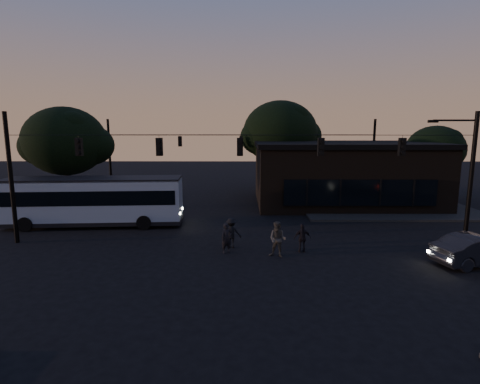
{
  "coord_description": "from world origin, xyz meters",
  "views": [
    {
      "loc": [
        0.15,
        -16.94,
        6.52
      ],
      "look_at": [
        0.0,
        4.0,
        3.0
      ],
      "focal_mm": 28.0,
      "sensor_mm": 36.0,
      "label": 1
    }
  ],
  "objects_px": {
    "car": "(479,250)",
    "pedestrian_b": "(278,239)",
    "bus": "(95,199)",
    "pedestrian_d": "(231,233)",
    "pedestrian_a": "(227,238)",
    "building": "(343,173)",
    "pedestrian_c": "(302,238)"
  },
  "relations": [
    {
      "from": "car",
      "to": "pedestrian_b",
      "type": "relative_size",
      "value": 2.45
    },
    {
      "from": "bus",
      "to": "pedestrian_d",
      "type": "distance_m",
      "value": 10.61
    },
    {
      "from": "pedestrian_d",
      "to": "pedestrian_a",
      "type": "bearing_deg",
      "value": 77.68
    },
    {
      "from": "pedestrian_a",
      "to": "pedestrian_d",
      "type": "height_order",
      "value": "pedestrian_d"
    },
    {
      "from": "building",
      "to": "car",
      "type": "distance_m",
      "value": 15.76
    },
    {
      "from": "pedestrian_c",
      "to": "building",
      "type": "bearing_deg",
      "value": -118.91
    },
    {
      "from": "building",
      "to": "pedestrian_a",
      "type": "height_order",
      "value": "building"
    },
    {
      "from": "car",
      "to": "pedestrian_c",
      "type": "distance_m",
      "value": 8.47
    },
    {
      "from": "pedestrian_c",
      "to": "pedestrian_d",
      "type": "distance_m",
      "value": 3.9
    },
    {
      "from": "pedestrian_a",
      "to": "pedestrian_c",
      "type": "relative_size",
      "value": 1.03
    },
    {
      "from": "car",
      "to": "pedestrian_a",
      "type": "height_order",
      "value": "pedestrian_a"
    },
    {
      "from": "building",
      "to": "pedestrian_b",
      "type": "bearing_deg",
      "value": -116.14
    },
    {
      "from": "car",
      "to": "pedestrian_d",
      "type": "xyz_separation_m",
      "value": [
        -12.09,
        2.6,
        0.09
      ]
    },
    {
      "from": "building",
      "to": "bus",
      "type": "relative_size",
      "value": 1.3
    },
    {
      "from": "pedestrian_d",
      "to": "car",
      "type": "bearing_deg",
      "value": 169.31
    },
    {
      "from": "bus",
      "to": "pedestrian_b",
      "type": "relative_size",
      "value": 6.36
    },
    {
      "from": "car",
      "to": "pedestrian_c",
      "type": "relative_size",
      "value": 2.92
    },
    {
      "from": "pedestrian_c",
      "to": "pedestrian_d",
      "type": "relative_size",
      "value": 0.93
    },
    {
      "from": "bus",
      "to": "pedestrian_a",
      "type": "xyz_separation_m",
      "value": [
        9.2,
        -5.7,
        -1.05
      ]
    },
    {
      "from": "car",
      "to": "pedestrian_a",
      "type": "bearing_deg",
      "value": 67.39
    },
    {
      "from": "bus",
      "to": "pedestrian_a",
      "type": "relative_size",
      "value": 7.37
    },
    {
      "from": "car",
      "to": "pedestrian_c",
      "type": "bearing_deg",
      "value": 62.66
    },
    {
      "from": "building",
      "to": "pedestrian_d",
      "type": "height_order",
      "value": "building"
    },
    {
      "from": "car",
      "to": "pedestrian_b",
      "type": "bearing_deg",
      "value": 68.79
    },
    {
      "from": "bus",
      "to": "pedestrian_b",
      "type": "xyz_separation_m",
      "value": [
        11.86,
        -6.3,
        -0.92
      ]
    },
    {
      "from": "pedestrian_c",
      "to": "pedestrian_a",
      "type": "bearing_deg",
      "value": -4.14
    },
    {
      "from": "car",
      "to": "building",
      "type": "bearing_deg",
      "value": -5.27
    },
    {
      "from": "pedestrian_b",
      "to": "pedestrian_d",
      "type": "xyz_separation_m",
      "value": [
        -2.43,
        1.53,
        -0.09
      ]
    },
    {
      "from": "pedestrian_c",
      "to": "pedestrian_d",
      "type": "height_order",
      "value": "pedestrian_d"
    },
    {
      "from": "bus",
      "to": "pedestrian_c",
      "type": "bearing_deg",
      "value": -26.69
    },
    {
      "from": "building",
      "to": "pedestrian_b",
      "type": "xyz_separation_m",
      "value": [
        -7.04,
        -14.35,
        -1.78
      ]
    },
    {
      "from": "building",
      "to": "pedestrian_c",
      "type": "relative_size",
      "value": 9.83
    }
  ]
}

